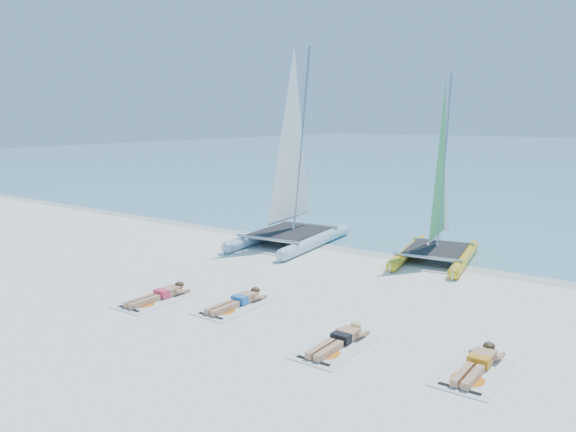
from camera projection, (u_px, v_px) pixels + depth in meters
name	position (u px, v px, depth m)	size (l,w,h in m)	color
ground	(277.00, 295.00, 13.77)	(140.00, 140.00, 0.00)	white
wet_sand_strip	(378.00, 252.00, 18.17)	(140.00, 1.40, 0.01)	silver
catamaran_blue	(291.00, 184.00, 19.10)	(2.93, 5.31, 6.95)	#ADC9E3
catamaran_yellow	(441.00, 199.00, 17.19)	(2.73, 4.68, 5.81)	yellow
towel_a	(154.00, 301.00, 13.33)	(1.00, 1.85, 0.02)	white
sunbather_a	(160.00, 294.00, 13.47)	(0.37, 1.73, 0.26)	tan
towel_b	(233.00, 307.00, 12.88)	(1.00, 1.85, 0.02)	white
sunbather_b	(239.00, 300.00, 13.02)	(0.37, 1.73, 0.26)	tan
towel_c	(335.00, 347.00, 10.62)	(1.00, 1.85, 0.02)	white
sunbather_c	(340.00, 339.00, 10.75)	(0.37, 1.73, 0.26)	tan
towel_d	(474.00, 372.00, 9.59)	(1.00, 1.85, 0.02)	white
sunbather_d	(478.00, 362.00, 9.72)	(0.37, 1.73, 0.26)	tan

